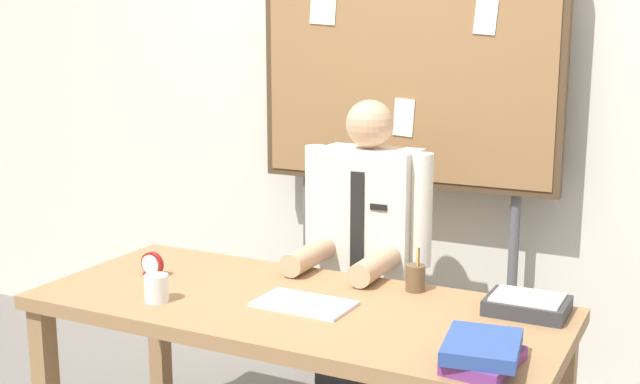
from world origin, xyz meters
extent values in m
cube|color=silver|center=(0.00, 1.21, 1.35)|extent=(6.40, 0.08, 2.70)
cube|color=#9E754C|center=(0.00, 0.00, 0.72)|extent=(1.83, 0.77, 0.05)
cube|color=#9E754C|center=(-0.85, 0.33, 0.35)|extent=(0.07, 0.07, 0.70)
cube|color=#2D2D33|center=(0.00, 0.62, 0.22)|extent=(0.34, 0.30, 0.44)
cube|color=silver|center=(0.00, 0.62, 0.82)|extent=(0.40, 0.22, 0.75)
sphere|color=tan|center=(0.00, 0.62, 1.30)|extent=(0.19, 0.19, 0.19)
cylinder|color=silver|center=(-0.23, 0.60, 0.97)|extent=(0.09, 0.09, 0.45)
cylinder|color=silver|center=(0.23, 0.60, 0.97)|extent=(0.09, 0.09, 0.45)
cylinder|color=tan|center=(-0.14, 0.36, 0.80)|extent=(0.09, 0.30, 0.09)
cylinder|color=tan|center=(0.14, 0.36, 0.80)|extent=(0.09, 0.30, 0.09)
cube|color=black|center=(0.00, 0.51, 0.87)|extent=(0.06, 0.01, 0.49)
cube|color=black|center=(0.09, 0.51, 0.99)|extent=(0.07, 0.01, 0.02)
cube|color=#4C3823|center=(0.00, 1.01, 1.50)|extent=(1.37, 0.05, 1.02)
cube|color=olive|center=(0.00, 1.00, 1.50)|extent=(1.31, 0.04, 0.96)
cylinder|color=#59595E|center=(-0.50, 1.04, 0.51)|extent=(0.04, 0.04, 1.01)
cylinder|color=#59595E|center=(0.50, 1.04, 0.51)|extent=(0.04, 0.04, 1.01)
cube|color=white|center=(0.35, 0.98, 1.71)|extent=(0.10, 0.00, 0.15)
cube|color=silver|center=(0.01, 0.98, 1.29)|extent=(0.10, 0.00, 0.17)
cube|color=white|center=(-0.38, 0.98, 1.74)|extent=(0.13, 0.00, 0.13)
cube|color=#72337F|center=(0.72, -0.24, 0.77)|extent=(0.19, 0.26, 0.04)
cube|color=#2D4C99|center=(0.72, -0.24, 0.80)|extent=(0.24, 0.28, 0.04)
cube|color=silver|center=(0.05, -0.02, 0.75)|extent=(0.33, 0.20, 0.01)
cylinder|color=maroon|center=(-0.62, 0.02, 0.79)|extent=(0.09, 0.02, 0.09)
cylinder|color=white|center=(-0.62, 0.01, 0.79)|extent=(0.08, 0.00, 0.08)
cube|color=maroon|center=(-0.62, 0.02, 0.75)|extent=(0.06, 0.04, 0.01)
cylinder|color=white|center=(-0.43, -0.21, 0.79)|extent=(0.08, 0.08, 0.09)
cylinder|color=brown|center=(0.32, 0.30, 0.80)|extent=(0.07, 0.07, 0.09)
cylinder|color=#263399|center=(0.34, 0.29, 0.84)|extent=(0.01, 0.01, 0.15)
cylinder|color=maroon|center=(0.34, 0.29, 0.84)|extent=(0.01, 0.01, 0.15)
cylinder|color=gold|center=(0.33, 0.29, 0.84)|extent=(0.01, 0.01, 0.15)
cube|color=#333338|center=(0.73, 0.25, 0.77)|extent=(0.26, 0.20, 0.05)
cube|color=white|center=(0.73, 0.25, 0.80)|extent=(0.22, 0.17, 0.01)
camera|label=1|loc=(1.26, -2.30, 1.66)|focal=45.23mm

